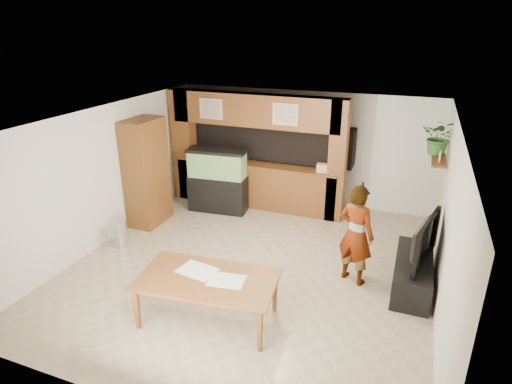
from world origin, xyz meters
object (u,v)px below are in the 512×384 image
at_px(pantry_cabinet, 147,172).
at_px(television, 418,239).
at_px(aquarium, 218,181).
at_px(dining_table, 207,300).
at_px(person, 356,234).

bearing_deg(pantry_cabinet, television, -6.27).
bearing_deg(aquarium, dining_table, -71.61).
distance_m(aquarium, television, 4.56).
bearing_deg(television, aquarium, 82.14).
relative_size(television, dining_table, 0.65).
bearing_deg(pantry_cabinet, aquarium, 43.90).
height_order(pantry_cabinet, aquarium, pantry_cabinet).
bearing_deg(television, pantry_cabinet, 97.08).
distance_m(person, dining_table, 2.58).
relative_size(aquarium, person, 0.85).
bearing_deg(dining_table, aquarium, 107.38).
xyz_separation_m(aquarium, person, (3.32, -1.78, 0.14)).
xyz_separation_m(person, dining_table, (-1.77, -1.81, -0.50)).
distance_m(pantry_cabinet, aquarium, 1.58).
height_order(pantry_cabinet, dining_table, pantry_cabinet).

